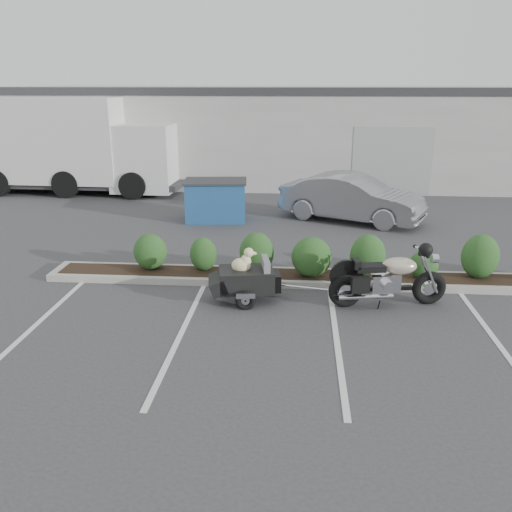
# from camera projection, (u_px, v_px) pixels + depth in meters

# --- Properties ---
(ground) EXTENTS (90.00, 90.00, 0.00)m
(ground) POSITION_uv_depth(u_px,v_px,m) (269.00, 322.00, 9.92)
(ground) COLOR #38383A
(ground) RESTS_ON ground
(planter_kerb) EXTENTS (12.00, 1.00, 0.15)m
(planter_kerb) POSITION_uv_depth(u_px,v_px,m) (320.00, 278.00, 11.91)
(planter_kerb) COLOR #9E9E93
(planter_kerb) RESTS_ON ground
(building) EXTENTS (26.00, 10.00, 4.00)m
(building) POSITION_uv_depth(u_px,v_px,m) (290.00, 131.00, 25.44)
(building) COLOR #9EA099
(building) RESTS_ON ground
(motorcycle) EXTENTS (2.35, 0.94, 1.36)m
(motorcycle) POSITION_uv_depth(u_px,v_px,m) (388.00, 280.00, 10.49)
(motorcycle) COLOR black
(motorcycle) RESTS_ON ground
(pet_trailer) EXTENTS (1.91, 1.08, 1.12)m
(pet_trailer) POSITION_uv_depth(u_px,v_px,m) (245.00, 279.00, 10.74)
(pet_trailer) COLOR black
(pet_trailer) RESTS_ON ground
(sedan) EXTENTS (4.68, 3.28, 1.46)m
(sedan) POSITION_uv_depth(u_px,v_px,m) (352.00, 198.00, 16.92)
(sedan) COLOR #9F9FA6
(sedan) RESTS_ON ground
(dumpster) EXTENTS (2.06, 1.51, 1.28)m
(dumpster) POSITION_uv_depth(u_px,v_px,m) (216.00, 200.00, 17.05)
(dumpster) COLOR navy
(dumpster) RESTS_ON ground
(delivery_truck) EXTENTS (8.05, 3.04, 3.64)m
(delivery_truck) POSITION_uv_depth(u_px,v_px,m) (81.00, 147.00, 21.21)
(delivery_truck) COLOR silver
(delivery_truck) RESTS_ON ground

